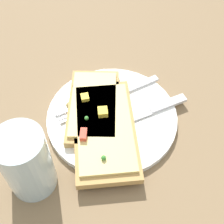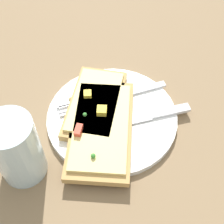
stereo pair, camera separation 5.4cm
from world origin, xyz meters
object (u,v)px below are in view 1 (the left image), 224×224
pizza_slice_main (104,129)px  drinking_glass (26,163)px  fork (104,100)px  knife (146,112)px  pizza_slice_corner (94,106)px  plate (112,117)px

pizza_slice_main → drinking_glass: size_ratio=1.78×
fork → knife: 0.08m
drinking_glass → pizza_slice_main: bearing=-139.1°
knife → pizza_slice_corner: (0.09, -0.00, 0.01)m
knife → pizza_slice_main: (0.07, 0.05, 0.01)m
pizza_slice_main → drinking_glass: drinking_glass is taller
plate → drinking_glass: size_ratio=1.93×
pizza_slice_main → knife: bearing=113.8°
plate → fork: fork is taller
pizza_slice_main → drinking_glass: 0.14m
fork → drinking_glass: 0.19m
drinking_glass → pizza_slice_corner: bearing=-120.5°
plate → pizza_slice_main: size_ratio=1.08×
plate → fork: (0.02, -0.03, 0.01)m
plate → drinking_glass: drinking_glass is taller
knife → fork: bearing=-44.4°
knife → pizza_slice_corner: size_ratio=1.06×
drinking_glass → knife: bearing=-142.3°
pizza_slice_main → pizza_slice_corner: 0.05m
pizza_slice_corner → fork: bearing=-40.7°
plate → knife: knife is taller
pizza_slice_main → pizza_slice_corner: (0.02, -0.05, 0.00)m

